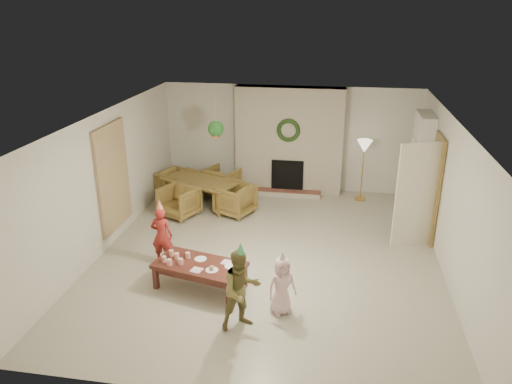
% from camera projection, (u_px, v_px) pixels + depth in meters
% --- Properties ---
extents(floor, '(7.00, 7.00, 0.00)m').
position_uv_depth(floor, '(269.00, 255.00, 8.90)').
color(floor, '#B7B29E').
rests_on(floor, ground).
extents(ceiling, '(7.00, 7.00, 0.00)m').
position_uv_depth(ceiling, '(270.00, 119.00, 7.99)').
color(ceiling, white).
rests_on(ceiling, wall_back).
extents(wall_back, '(7.00, 0.00, 7.00)m').
position_uv_depth(wall_back, '(290.00, 138.00, 11.66)').
color(wall_back, silver).
rests_on(wall_back, floor).
extents(wall_front, '(7.00, 0.00, 7.00)m').
position_uv_depth(wall_front, '(223.00, 307.00, 5.23)').
color(wall_front, silver).
rests_on(wall_front, floor).
extents(wall_left, '(0.00, 7.00, 7.00)m').
position_uv_depth(wall_left, '(106.00, 181.00, 8.91)').
color(wall_left, silver).
rests_on(wall_left, floor).
extents(wall_right, '(0.00, 7.00, 7.00)m').
position_uv_depth(wall_right, '(451.00, 202.00, 7.98)').
color(wall_right, silver).
rests_on(wall_right, floor).
extents(fireplace_mass, '(2.50, 0.40, 2.50)m').
position_uv_depth(fireplace_mass, '(289.00, 141.00, 11.48)').
color(fireplace_mass, '#531B16').
rests_on(fireplace_mass, floor).
extents(fireplace_hearth, '(1.60, 0.30, 0.12)m').
position_uv_depth(fireplace_hearth, '(286.00, 193.00, 11.59)').
color(fireplace_hearth, maroon).
rests_on(fireplace_hearth, floor).
extents(fireplace_firebox, '(0.75, 0.12, 0.75)m').
position_uv_depth(fireplace_firebox, '(287.00, 175.00, 11.60)').
color(fireplace_firebox, black).
rests_on(fireplace_firebox, floor).
extents(fireplace_wreath, '(0.54, 0.10, 0.54)m').
position_uv_depth(fireplace_wreath, '(288.00, 130.00, 11.15)').
color(fireplace_wreath, '#1B3815').
rests_on(fireplace_wreath, fireplace_mass).
extents(floor_lamp_base, '(0.26, 0.26, 0.03)m').
position_uv_depth(floor_lamp_base, '(360.00, 199.00, 11.38)').
color(floor_lamp_base, gold).
rests_on(floor_lamp_base, floor).
extents(floor_lamp_post, '(0.03, 0.03, 1.28)m').
position_uv_depth(floor_lamp_post, '(362.00, 172.00, 11.15)').
color(floor_lamp_post, gold).
rests_on(floor_lamp_post, floor).
extents(floor_lamp_shade, '(0.34, 0.34, 0.28)m').
position_uv_depth(floor_lamp_shade, '(365.00, 146.00, 10.92)').
color(floor_lamp_shade, beige).
rests_on(floor_lamp_shade, floor_lamp_post).
extents(bookshelf_carcass, '(0.30, 1.00, 2.20)m').
position_uv_depth(bookshelf_carcass, '(420.00, 166.00, 10.17)').
color(bookshelf_carcass, white).
rests_on(bookshelf_carcass, floor).
extents(bookshelf_shelf_a, '(0.30, 0.92, 0.03)m').
position_uv_depth(bookshelf_shelf_a, '(415.00, 195.00, 10.41)').
color(bookshelf_shelf_a, white).
rests_on(bookshelf_shelf_a, bookshelf_carcass).
extents(bookshelf_shelf_b, '(0.30, 0.92, 0.03)m').
position_uv_depth(bookshelf_shelf_b, '(418.00, 177.00, 10.27)').
color(bookshelf_shelf_b, white).
rests_on(bookshelf_shelf_b, bookshelf_carcass).
extents(bookshelf_shelf_c, '(0.30, 0.92, 0.03)m').
position_uv_depth(bookshelf_shelf_c, '(420.00, 159.00, 10.12)').
color(bookshelf_shelf_c, white).
rests_on(bookshelf_shelf_c, bookshelf_carcass).
extents(bookshelf_shelf_d, '(0.30, 0.92, 0.03)m').
position_uv_depth(bookshelf_shelf_d, '(422.00, 140.00, 9.98)').
color(bookshelf_shelf_d, white).
rests_on(bookshelf_shelf_d, bookshelf_carcass).
extents(books_row_lower, '(0.20, 0.40, 0.24)m').
position_uv_depth(books_row_lower, '(416.00, 191.00, 10.23)').
color(books_row_lower, '#AD3D1F').
rests_on(books_row_lower, bookshelf_shelf_a).
extents(books_row_mid, '(0.20, 0.44, 0.24)m').
position_uv_depth(books_row_mid, '(417.00, 170.00, 10.26)').
color(books_row_mid, '#296297').
rests_on(books_row_mid, bookshelf_shelf_b).
extents(books_row_upper, '(0.20, 0.36, 0.22)m').
position_uv_depth(books_row_upper, '(420.00, 154.00, 9.99)').
color(books_row_upper, gold).
rests_on(books_row_upper, bookshelf_shelf_c).
extents(door_frame, '(0.05, 0.86, 2.04)m').
position_uv_depth(door_frame, '(435.00, 189.00, 9.17)').
color(door_frame, olive).
rests_on(door_frame, floor).
extents(door_leaf, '(0.77, 0.32, 2.00)m').
position_uv_depth(door_leaf, '(416.00, 196.00, 8.89)').
color(door_leaf, beige).
rests_on(door_leaf, floor).
extents(curtain_panel, '(0.06, 1.20, 2.00)m').
position_uv_depth(curtain_panel, '(113.00, 177.00, 9.08)').
color(curtain_panel, tan).
rests_on(curtain_panel, wall_left).
extents(dining_table, '(1.93, 1.55, 0.60)m').
position_uv_depth(dining_table, '(201.00, 192.00, 10.99)').
color(dining_table, olive).
rests_on(dining_table, floor).
extents(dining_chair_near, '(0.94, 0.95, 0.66)m').
position_uv_depth(dining_chair_near, '(179.00, 201.00, 10.40)').
color(dining_chair_near, olive).
rests_on(dining_chair_near, floor).
extents(dining_chair_far, '(0.94, 0.95, 0.66)m').
position_uv_depth(dining_chair_far, '(222.00, 181.00, 11.55)').
color(dining_chair_far, olive).
rests_on(dining_chair_far, floor).
extents(dining_chair_left, '(0.95, 0.94, 0.66)m').
position_uv_depth(dining_chair_left, '(176.00, 185.00, 11.36)').
color(dining_chair_left, olive).
rests_on(dining_chair_left, floor).
extents(dining_chair_right, '(0.95, 0.94, 0.66)m').
position_uv_depth(dining_chair_right, '(235.00, 200.00, 10.50)').
color(dining_chair_right, olive).
rests_on(dining_chair_right, floor).
extents(hanging_plant_cord, '(0.01, 0.01, 0.70)m').
position_uv_depth(hanging_plant_cord, '(215.00, 117.00, 9.69)').
color(hanging_plant_cord, tan).
rests_on(hanging_plant_cord, ceiling).
extents(hanging_plant_pot, '(0.16, 0.16, 0.12)m').
position_uv_depth(hanging_plant_pot, '(216.00, 135.00, 9.82)').
color(hanging_plant_pot, brown).
rests_on(hanging_plant_pot, hanging_plant_cord).
extents(hanging_plant_foliage, '(0.32, 0.32, 0.32)m').
position_uv_depth(hanging_plant_foliage, '(216.00, 129.00, 9.78)').
color(hanging_plant_foliage, '#1A4E1C').
rests_on(hanging_plant_foliage, hanging_plant_pot).
extents(coffee_table_top, '(1.54, 1.01, 0.07)m').
position_uv_depth(coffee_table_top, '(200.00, 265.00, 7.73)').
color(coffee_table_top, '#4D2219').
rests_on(coffee_table_top, floor).
extents(coffee_table_apron, '(1.41, 0.88, 0.09)m').
position_uv_depth(coffee_table_apron, '(200.00, 270.00, 7.76)').
color(coffee_table_apron, '#4D2219').
rests_on(coffee_table_apron, floor).
extents(coffee_leg_fl, '(0.09, 0.09, 0.37)m').
position_uv_depth(coffee_leg_fl, '(156.00, 278.00, 7.79)').
color(coffee_leg_fl, '#4D2219').
rests_on(coffee_leg_fl, floor).
extents(coffee_leg_fr, '(0.09, 0.09, 0.37)m').
position_uv_depth(coffee_leg_fr, '(229.00, 295.00, 7.33)').
color(coffee_leg_fr, '#4D2219').
rests_on(coffee_leg_fr, floor).
extents(coffee_leg_bl, '(0.09, 0.09, 0.37)m').
position_uv_depth(coffee_leg_bl, '(175.00, 261.00, 8.29)').
color(coffee_leg_bl, '#4D2219').
rests_on(coffee_leg_bl, floor).
extents(coffee_leg_br, '(0.09, 0.09, 0.37)m').
position_uv_depth(coffee_leg_br, '(244.00, 277.00, 7.83)').
color(coffee_leg_br, '#4D2219').
rests_on(coffee_leg_br, floor).
extents(cup_a, '(0.09, 0.09, 0.10)m').
position_uv_depth(cup_a, '(164.00, 259.00, 7.76)').
color(cup_a, white).
rests_on(cup_a, coffee_table_top).
extents(cup_b, '(0.09, 0.09, 0.10)m').
position_uv_depth(cup_b, '(172.00, 253.00, 7.95)').
color(cup_b, white).
rests_on(cup_b, coffee_table_top).
extents(cup_c, '(0.09, 0.09, 0.10)m').
position_uv_depth(cup_c, '(169.00, 262.00, 7.66)').
color(cup_c, white).
rests_on(cup_c, coffee_table_top).
extents(cup_d, '(0.09, 0.09, 0.10)m').
position_uv_depth(cup_d, '(177.00, 256.00, 7.85)').
color(cup_d, white).
rests_on(cup_d, coffee_table_top).
extents(cup_e, '(0.09, 0.09, 0.10)m').
position_uv_depth(cup_e, '(181.00, 261.00, 7.68)').
color(cup_e, white).
rests_on(cup_e, coffee_table_top).
extents(cup_f, '(0.09, 0.09, 0.10)m').
position_uv_depth(cup_f, '(188.00, 255.00, 7.87)').
color(cup_f, white).
rests_on(cup_f, coffee_table_top).
extents(plate_a, '(0.24, 0.24, 0.01)m').
position_uv_depth(plate_a, '(201.00, 259.00, 7.85)').
color(plate_a, white).
rests_on(plate_a, coffee_table_top).
extents(plate_b, '(0.24, 0.24, 0.01)m').
position_uv_depth(plate_b, '(212.00, 270.00, 7.53)').
color(plate_b, white).
rests_on(plate_b, coffee_table_top).
extents(plate_c, '(0.24, 0.24, 0.01)m').
position_uv_depth(plate_c, '(231.00, 266.00, 7.64)').
color(plate_c, white).
rests_on(plate_c, coffee_table_top).
extents(food_scoop, '(0.09, 0.09, 0.08)m').
position_uv_depth(food_scoop, '(212.00, 268.00, 7.51)').
color(food_scoop, tan).
rests_on(food_scoop, plate_b).
extents(napkin_left, '(0.20, 0.20, 0.01)m').
position_uv_depth(napkin_left, '(197.00, 270.00, 7.53)').
color(napkin_left, '#E1A6BA').
rests_on(napkin_left, coffee_table_top).
extents(napkin_right, '(0.20, 0.20, 0.01)m').
position_uv_depth(napkin_right, '(227.00, 262.00, 7.75)').
color(napkin_right, '#E1A6BA').
rests_on(napkin_right, coffee_table_top).
extents(child_red, '(0.38, 0.25, 1.05)m').
position_uv_depth(child_red, '(162.00, 235.00, 8.45)').
color(child_red, '#A22722').
rests_on(child_red, floor).
extents(party_hat_red, '(0.18, 0.18, 0.20)m').
position_uv_depth(party_hat_red, '(159.00, 205.00, 8.25)').
color(party_hat_red, '#F7C552').
rests_on(party_hat_red, child_red).
extents(child_plaid, '(0.73, 0.70, 1.19)m').
position_uv_depth(child_plaid, '(241.00, 290.00, 6.73)').
color(child_plaid, '#975429').
rests_on(child_plaid, floor).
extents(party_hat_plaid, '(0.17, 0.17, 0.19)m').
position_uv_depth(party_hat_plaid, '(241.00, 249.00, 6.50)').
color(party_hat_plaid, '#4DB46D').
rests_on(party_hat_plaid, child_plaid).
extents(child_pink, '(0.52, 0.48, 0.90)m').
position_uv_depth(child_pink, '(282.00, 286.00, 7.10)').
color(child_pink, '#F4C3D0').
rests_on(child_pink, floor).
extents(party_hat_pink, '(0.15, 0.15, 0.16)m').
position_uv_depth(party_hat_pink, '(282.00, 256.00, 6.92)').
color(party_hat_pink, silver).
rests_on(party_hat_pink, child_pink).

